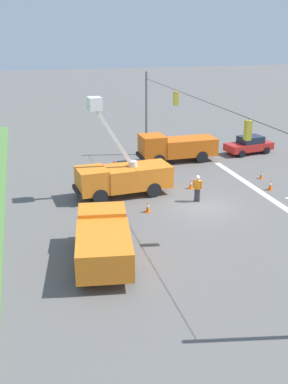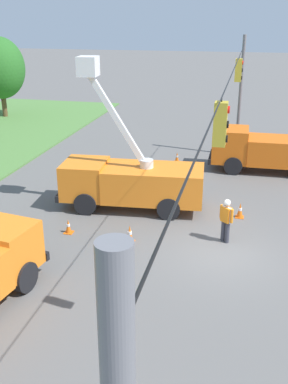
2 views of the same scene
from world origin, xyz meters
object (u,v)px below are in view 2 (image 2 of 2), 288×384
Objects in this scene: utility_truck_support_far at (267,150)px; road_worker at (226,218)px; traffic_cone_near_bucket at (68,226)px; traffic_cone_lane_edge_b at (177,157)px; utility_truck_bucket_lift at (130,179)px; traffic_cone_mid_left at (240,210)px; traffic_cone_mid_right at (130,234)px; traffic_cone_centre_line at (195,188)px; tree_east_end at (0,68)px.

road_worker is at bearing 169.53° from utility_truck_support_far.
traffic_cone_lane_edge_b is at bearing -14.79° from traffic_cone_near_bucket.
utility_truck_bucket_lift is 5.02m from traffic_cone_mid_left.
traffic_cone_mid_right is 1.17× the size of traffic_cone_near_bucket.
traffic_cone_mid_left is 5.25m from traffic_cone_mid_right.
traffic_cone_centre_line is (2.13, -2.66, -1.00)m from utility_truck_bucket_lift.
traffic_cone_mid_left is at bearing -11.50° from road_worker.
traffic_cone_lane_edge_b is at bearing -0.65° from traffic_cone_mid_right.
utility_truck_bucket_lift is 11.07× the size of traffic_cone_near_bucket.
traffic_cone_lane_edge_b is 0.80× the size of traffic_cone_centre_line.
tree_east_end is 26.48m from traffic_cone_mid_left.
utility_truck_bucket_lift is 9.76× the size of traffic_cone_mid_left.
traffic_cone_near_bucket is 0.99× the size of traffic_cone_lane_edge_b.
utility_truck_support_far reaches higher than traffic_cone_mid_left.
traffic_cone_mid_right is (-0.90, 3.59, -0.65)m from road_worker.
tree_east_end is 1.00× the size of utility_truck_bucket_lift.
traffic_cone_near_bucket is 6.86m from traffic_cone_centre_line.
tree_east_end is 27.60m from road_worker.
utility_truck_bucket_lift is at bearing 14.28° from traffic_cone_mid_right.
utility_truck_bucket_lift reaches higher than road_worker.
utility_truck_support_far is at bearing -27.71° from traffic_cone_mid_right.
utility_truck_support_far is 3.74× the size of road_worker.
road_worker is 2.55m from traffic_cone_mid_left.
traffic_cone_mid_left is 3.09m from traffic_cone_centre_line.
road_worker is at bearing -83.59° from traffic_cone_near_bucket.
traffic_cone_near_bucket is at bearing 139.55° from traffic_cone_centre_line.
tree_east_end is at bearing 65.95° from utility_truck_support_far.
tree_east_end is at bearing 43.39° from utility_truck_bucket_lift.
road_worker reaches higher than traffic_cone_lane_edge_b.
utility_truck_support_far is 6.91m from traffic_cone_mid_left.
traffic_cone_mid_left is (-6.75, 1.20, -0.92)m from utility_truck_support_far.
traffic_cone_near_bucket is (-3.11, 6.70, -0.05)m from traffic_cone_mid_left.
traffic_cone_mid_left is at bearing -50.97° from traffic_cone_mid_right.
utility_truck_support_far is at bearing -10.10° from traffic_cone_mid_left.
utility_truck_bucket_lift reaches higher than traffic_cone_near_bucket.
tree_east_end reaches higher than traffic_cone_near_bucket.
road_worker is 2.94× the size of traffic_cone_near_bucket.
traffic_cone_near_bucket is 10.74m from traffic_cone_lane_edge_b.
traffic_cone_mid_left is at bearing -89.79° from utility_truck_bucket_lift.
traffic_cone_mid_right is at bearing 179.35° from traffic_cone_lane_edge_b.
traffic_cone_mid_right is at bearing 104.03° from road_worker.
road_worker is at bearing 168.50° from traffic_cone_mid_left.
traffic_cone_mid_right is (-3.29, -0.84, -1.03)m from utility_truck_bucket_lift.
utility_truck_support_far is at bearing -42.12° from utility_truck_bucket_lift.
utility_truck_bucket_lift is at bearing 128.63° from traffic_cone_centre_line.
traffic_cone_centre_line reaches higher than traffic_cone_near_bucket.
tree_east_end is 10.96× the size of traffic_cone_lane_edge_b.
traffic_cone_mid_left reaches higher than traffic_cone_lane_edge_b.
road_worker is 2.59× the size of traffic_cone_mid_left.
traffic_cone_lane_edge_b is 5.44m from traffic_cone_centre_line.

